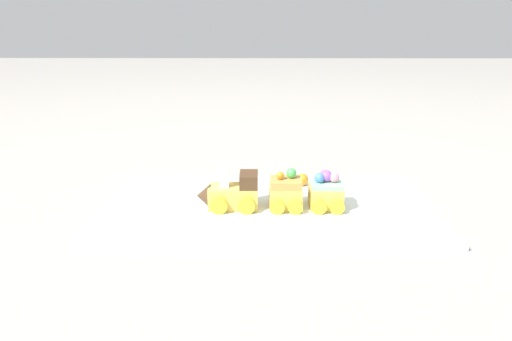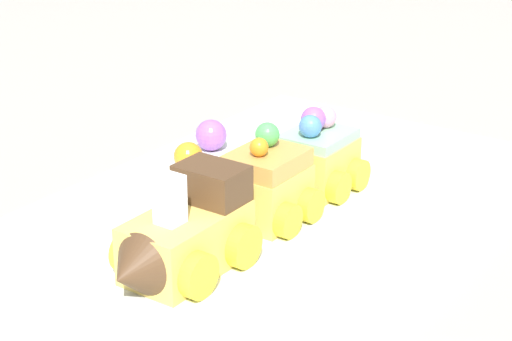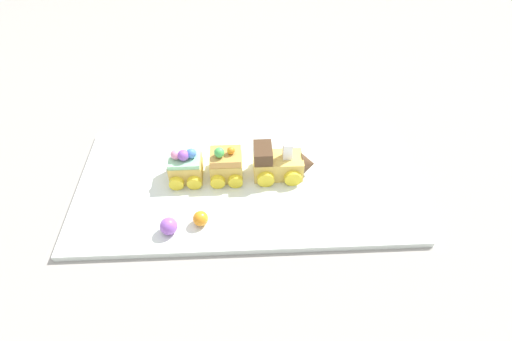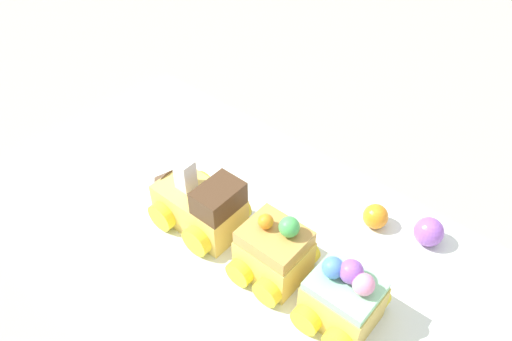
{
  "view_description": "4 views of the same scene",
  "coord_description": "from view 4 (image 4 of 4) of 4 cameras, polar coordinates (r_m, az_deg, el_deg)",
  "views": [
    {
      "loc": [
        0.01,
        0.73,
        0.33
      ],
      "look_at": [
        0.02,
        -0.0,
        0.08
      ],
      "focal_mm": 28.0,
      "sensor_mm": 36.0,
      "label": 1
    },
    {
      "loc": [
        0.48,
        0.37,
        0.31
      ],
      "look_at": [
        -0.0,
        0.03,
        0.07
      ],
      "focal_mm": 60.0,
      "sensor_mm": 36.0,
      "label": 2
    },
    {
      "loc": [
        -0.0,
        -0.54,
        0.57
      ],
      "look_at": [
        0.02,
        -0.02,
        0.06
      ],
      "focal_mm": 28.0,
      "sensor_mm": 36.0,
      "label": 3
    },
    {
      "loc": [
        -0.21,
        0.25,
        0.42
      ],
      "look_at": [
        0.04,
        -0.04,
        0.07
      ],
      "focal_mm": 35.0,
      "sensor_mm": 36.0,
      "label": 4
    }
  ],
  "objects": [
    {
      "name": "ground_plane",
      "position": [
        0.53,
        0.31,
        -9.22
      ],
      "size": [
        10.0,
        10.0,
        0.0
      ],
      "primitive_type": "plane",
      "color": "gray"
    },
    {
      "name": "display_board",
      "position": [
        0.53,
        0.31,
        -8.81
      ],
      "size": [
        0.64,
        0.32,
        0.01
      ],
      "primitive_type": "cube",
      "color": "silver",
      "rests_on": "ground_plane"
    },
    {
      "name": "cake_train_locomotive",
      "position": [
        0.53,
        -6.96,
        -3.63
      ],
      "size": [
        0.12,
        0.07,
        0.08
      ],
      "rotation": [
        0.0,
        0.0,
        0.01
      ],
      "color": "#E0BC56",
      "rests_on": "display_board"
    },
    {
      "name": "cake_car_caramel",
      "position": [
        0.48,
        2.09,
        -9.39
      ],
      "size": [
        0.06,
        0.07,
        0.08
      ],
      "rotation": [
        0.0,
        0.0,
        0.01
      ],
      "color": "#E0BC56",
      "rests_on": "display_board"
    },
    {
      "name": "cake_car_mint",
      "position": [
        0.46,
        9.93,
        -14.21
      ],
      "size": [
        0.06,
        0.07,
        0.07
      ],
      "rotation": [
        0.0,
        0.0,
        0.01
      ],
      "color": "#E0BC56",
      "rests_on": "display_board"
    },
    {
      "name": "gumball_orange",
      "position": [
        0.55,
        13.5,
        -5.11
      ],
      "size": [
        0.03,
        0.03,
        0.03
      ],
      "primitive_type": "sphere",
      "color": "orange",
      "rests_on": "display_board"
    },
    {
      "name": "gumball_purple",
      "position": [
        0.55,
        19.14,
        -6.63
      ],
      "size": [
        0.03,
        0.03,
        0.03
      ],
      "primitive_type": "sphere",
      "color": "#9956C6",
      "rests_on": "display_board"
    }
  ]
}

